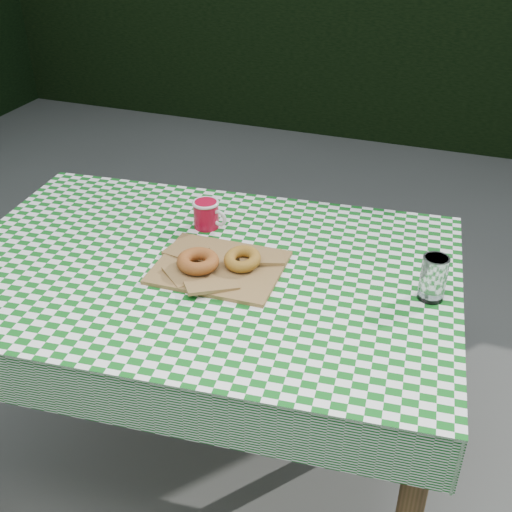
{
  "coord_description": "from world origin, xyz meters",
  "views": [
    {
      "loc": [
        0.63,
        -1.4,
        1.66
      ],
      "look_at": [
        0.14,
        -0.07,
        0.79
      ],
      "focal_mm": 44.69,
      "sensor_mm": 36.0,
      "label": 1
    }
  ],
  "objects": [
    {
      "name": "bagel_back",
      "position": [
        0.12,
        -0.1,
        0.79
      ],
      "size": [
        0.12,
        0.12,
        0.03
      ],
      "primitive_type": "torus",
      "rotation": [
        0.0,
        0.0,
        -0.25
      ],
      "color": "#A47021",
      "rests_on": "paper_bag"
    },
    {
      "name": "coffee_mug",
      "position": [
        -0.06,
        0.08,
        0.8
      ],
      "size": [
        0.17,
        0.17,
        0.08
      ],
      "primitive_type": null,
      "rotation": [
        0.0,
        0.0,
        -0.2
      ],
      "color": "#A00A24",
      "rests_on": "tablecloth"
    },
    {
      "name": "tablecloth",
      "position": [
        0.01,
        -0.12,
        0.75
      ],
      "size": [
        1.41,
        1.02,
        0.01
      ],
      "primitive_type": "cube",
      "rotation": [
        0.0,
        0.0,
        0.1
      ],
      "color": "#0E5B17",
      "rests_on": "table"
    },
    {
      "name": "table",
      "position": [
        0.01,
        -0.12,
        0.38
      ],
      "size": [
        1.39,
        1.0,
        0.75
      ],
      "primitive_type": "cube",
      "rotation": [
        0.0,
        0.0,
        0.1
      ],
      "color": "#4F371B",
      "rests_on": "ground"
    },
    {
      "name": "ground",
      "position": [
        0.0,
        0.0,
        0.0
      ],
      "size": [
        60.0,
        60.0,
        0.0
      ],
      "primitive_type": "plane",
      "color": "#585853",
      "rests_on": "ground"
    },
    {
      "name": "bagel_front",
      "position": [
        0.02,
        -0.15,
        0.79
      ],
      "size": [
        0.15,
        0.15,
        0.03
      ],
      "primitive_type": "torus",
      "rotation": [
        0.0,
        0.0,
        0.47
      ],
      "color": "#965A1F",
      "rests_on": "paper_bag"
    },
    {
      "name": "drinking_glass",
      "position": [
        0.59,
        -0.06,
        0.81
      ],
      "size": [
        0.07,
        0.07,
        0.11
      ],
      "primitive_type": "cylinder",
      "rotation": [
        0.0,
        0.0,
        -0.06
      ],
      "color": "white",
      "rests_on": "tablecloth"
    },
    {
      "name": "paper_bag",
      "position": [
        0.06,
        -0.12,
        0.76
      ],
      "size": [
        0.33,
        0.27,
        0.02
      ],
      "primitive_type": "cube",
      "rotation": [
        0.0,
        0.0,
        0.03
      ],
      "color": "olive",
      "rests_on": "tablecloth"
    }
  ]
}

